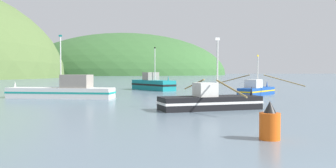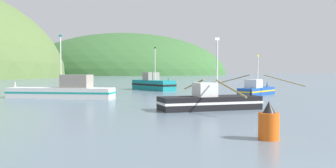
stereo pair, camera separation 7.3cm
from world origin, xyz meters
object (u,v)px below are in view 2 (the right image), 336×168
(fishing_boat_white, at_px, (64,90))
(fishing_boat_teal, at_px, (153,84))
(fishing_boat_black, at_px, (209,101))
(channel_buoy, at_px, (269,124))
(fishing_boat_blue, at_px, (256,90))

(fishing_boat_white, xyz_separation_m, fishing_boat_teal, (11.17, 13.87, 0.09))
(fishing_boat_black, relative_size, channel_buoy, 6.42)
(fishing_boat_white, xyz_separation_m, channel_buoy, (11.28, -24.63, -0.13))
(fishing_boat_black, height_order, channel_buoy, fishing_boat_black)
(fishing_boat_blue, bearing_deg, fishing_boat_white, 140.83)
(fishing_boat_white, relative_size, fishing_boat_blue, 1.34)
(fishing_boat_white, height_order, fishing_boat_black, fishing_boat_white)
(fishing_boat_white, distance_m, fishing_boat_blue, 21.77)
(fishing_boat_teal, relative_size, channel_buoy, 5.34)
(channel_buoy, bearing_deg, fishing_boat_black, 86.21)
(fishing_boat_blue, distance_m, channel_buoy, 27.46)
(fishing_boat_blue, relative_size, fishing_boat_teal, 0.99)
(fishing_boat_teal, distance_m, channel_buoy, 38.50)
(fishing_boat_blue, xyz_separation_m, fishing_boat_black, (-9.72, -13.88, -0.02))
(fishing_boat_white, xyz_separation_m, fishing_boat_blue, (21.76, 0.75, -0.17))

